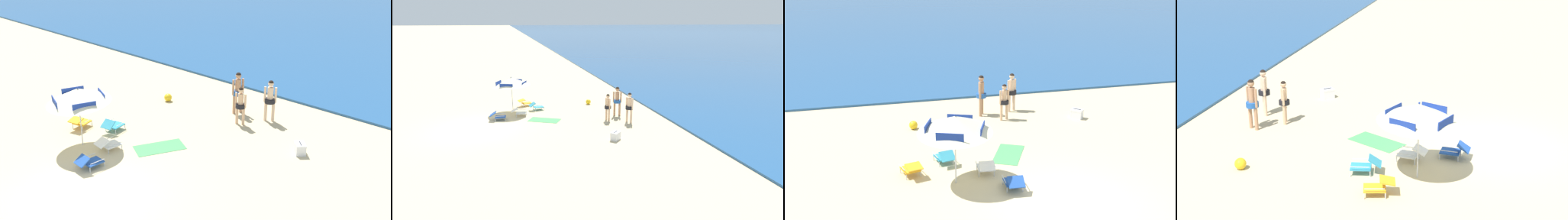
% 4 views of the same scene
% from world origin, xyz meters
% --- Properties ---
extents(ground_plane, '(800.00, 800.00, 0.00)m').
position_xyz_m(ground_plane, '(0.00, 0.00, 0.00)').
color(ground_plane, '#CCB78C').
extents(beach_umbrella_striped_main, '(3.05, 3.06, 2.28)m').
position_xyz_m(beach_umbrella_striped_main, '(-2.83, 2.07, 1.94)').
color(beach_umbrella_striped_main, silver).
rests_on(beach_umbrella_striped_main, ground).
extents(lounge_chair_under_umbrella, '(0.64, 0.94, 0.51)m').
position_xyz_m(lounge_chair_under_umbrella, '(-1.77, 2.40, 0.27)').
color(lounge_chair_under_umbrella, white).
rests_on(lounge_chair_under_umbrella, ground).
extents(lounge_chair_beside_umbrella, '(0.68, 0.98, 0.53)m').
position_xyz_m(lounge_chair_beside_umbrella, '(-2.90, 3.56, 0.27)').
color(lounge_chair_beside_umbrella, teal).
rests_on(lounge_chair_beside_umbrella, ground).
extents(lounge_chair_facing_sea, '(0.72, 0.95, 0.49)m').
position_xyz_m(lounge_chair_facing_sea, '(-4.10, 2.90, 0.28)').
color(lounge_chair_facing_sea, gold).
rests_on(lounge_chair_facing_sea, ground).
extents(lounge_chair_spare_folded, '(0.63, 0.94, 0.52)m').
position_xyz_m(lounge_chair_spare_folded, '(-1.23, 1.16, 0.27)').
color(lounge_chair_spare_folded, '#1E4799').
rests_on(lounge_chair_spare_folded, ground).
extents(person_standing_near_shore, '(0.45, 0.38, 1.57)m').
position_xyz_m(person_standing_near_shore, '(0.39, 7.36, 0.91)').
color(person_standing_near_shore, '#D8A87F').
rests_on(person_standing_near_shore, ground).
extents(person_standing_beside, '(0.47, 0.42, 1.73)m').
position_xyz_m(person_standing_beside, '(1.07, 8.41, 1.00)').
color(person_standing_beside, beige).
rests_on(person_standing_beside, ground).
extents(person_wading_in, '(0.44, 0.49, 1.79)m').
position_xyz_m(person_wading_in, '(-0.38, 8.21, 1.04)').
color(person_wading_in, tan).
rests_on(person_wading_in, ground).
extents(cooler_box, '(0.59, 0.60, 0.43)m').
position_xyz_m(cooler_box, '(3.48, 6.75, 0.20)').
color(cooler_box, white).
rests_on(cooler_box, ground).
extents(beach_ball, '(0.35, 0.35, 0.35)m').
position_xyz_m(beach_ball, '(-3.48, 7.21, 0.17)').
color(beach_ball, yellow).
rests_on(beach_ball, ground).
extents(beach_towel, '(1.63, 2.01, 0.01)m').
position_xyz_m(beach_towel, '(-0.56, 3.78, 0.01)').
color(beach_towel, '#4C9E5B').
rests_on(beach_towel, ground).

